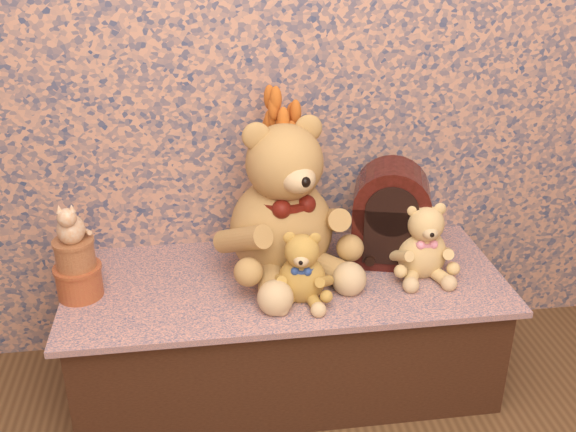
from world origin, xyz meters
The scene contains 10 objects.
display_shelf centered at (0.00, 1.22, 0.20)m, with size 1.36×0.58×0.40m, color #34456C.
teddy_large centered at (0.00, 1.29, 0.67)m, with size 0.43×0.51×0.54m, color #A88341, non-canonical shape.
teddy_medium centered at (0.03, 1.11, 0.51)m, with size 0.19×0.22×0.23m, color #B98F34, non-canonical shape.
teddy_small centered at (0.43, 1.20, 0.53)m, with size 0.21×0.25×0.26m, color tan, non-canonical shape.
cathedral_radio centered at (0.35, 1.30, 0.56)m, with size 0.24×0.17×0.33m, color black, non-canonical shape.
ceramic_vase centered at (0.00, 1.37, 0.49)m, with size 0.11×0.11×0.19m, color tan.
dried_stalks centered at (0.00, 1.37, 0.81)m, with size 0.23×0.23×0.45m, color #D06321, non-canonical shape.
biscuit_tin_lower centered at (-0.62, 1.21, 0.45)m, with size 0.13×0.13×0.10m, color #BF7638.
biscuit_tin_upper centered at (-0.62, 1.21, 0.54)m, with size 0.11×0.11×0.09m, color tan.
cat_figurine centered at (-0.62, 1.21, 0.65)m, with size 0.09×0.11×0.13m, color silver, non-canonical shape.
Camera 1 is at (-0.24, -0.55, 1.47)m, focal length 41.15 mm.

